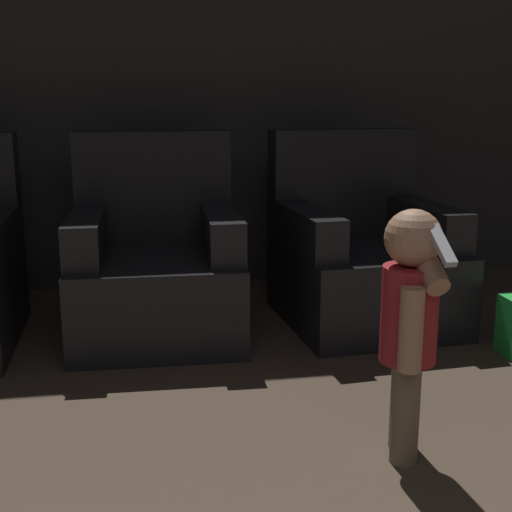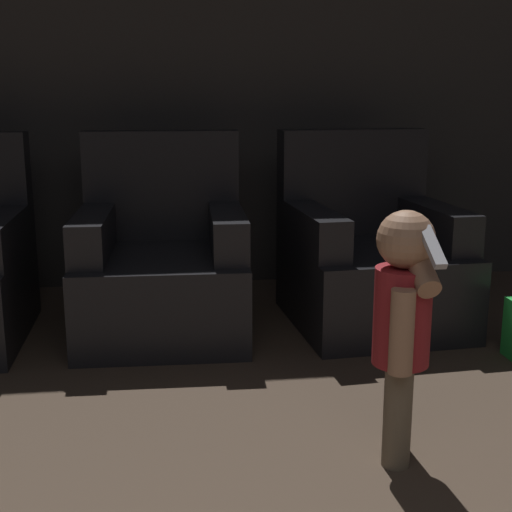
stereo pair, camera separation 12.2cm
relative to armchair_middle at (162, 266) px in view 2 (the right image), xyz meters
name	(u,v)px [view 2 (the right image)]	position (x,y,z in m)	size (l,w,h in m)	color
wall_back	(185,67)	(0.16, 0.88, 0.98)	(8.40, 0.05, 2.60)	#33302D
armchair_middle	(162,266)	(0.00, 0.00, 0.00)	(0.82, 0.91, 0.97)	black
armchair_right	(369,259)	(1.05, 0.00, 0.00)	(0.86, 0.94, 0.97)	black
person_toddler	(403,317)	(0.74, -1.41, 0.16)	(0.18, 0.32, 0.82)	brown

